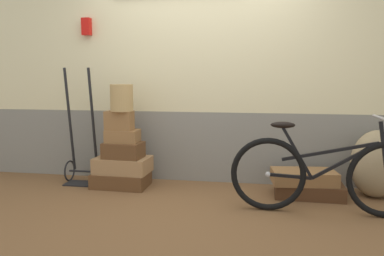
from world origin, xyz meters
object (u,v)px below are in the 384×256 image
suitcase_0 (121,179)px  suitcase_5 (308,189)px  luggage_trolley (82,153)px  suitcase_1 (123,165)px  suitcase_2 (124,150)px  suitcase_4 (119,121)px  wicker_basket (122,98)px  bicycle (325,175)px  suitcase_6 (304,177)px  suitcase_3 (123,136)px  burlap_sack (376,164)px

suitcase_0 → suitcase_5: size_ratio=0.88×
suitcase_5 → luggage_trolley: size_ratio=0.51×
suitcase_1 → suitcase_2: size_ratio=1.43×
suitcase_4 → luggage_trolley: bearing=168.9°
wicker_basket → luggage_trolley: luggage_trolley is taller
suitcase_0 → bicycle: (2.13, -0.52, 0.28)m
suitcase_4 → luggage_trolley: (-0.51, 0.10, -0.41)m
suitcase_6 → wicker_basket: size_ratio=2.17×
suitcase_1 → suitcase_3: bearing=-23.4°
bicycle → suitcase_4: bearing=166.4°
suitcase_0 → bicycle: bicycle is taller
suitcase_0 → suitcase_4: 0.68m
suitcase_1 → burlap_sack: size_ratio=0.86×
suitcase_0 → burlap_sack: burlap_sack is taller
suitcase_5 → wicker_basket: bearing=-178.2°
suitcase_2 → suitcase_3: bearing=122.2°
suitcase_1 → suitcase_2: bearing=-51.5°
suitcase_2 → wicker_basket: wicker_basket is taller
luggage_trolley → burlap_sack: size_ratio=1.92×
bicycle → suitcase_5: bearing=98.1°
suitcase_4 → suitcase_5: 2.17m
suitcase_2 → suitcase_3: suitcase_3 is taller
suitcase_5 → suitcase_2: bearing=-178.0°
suitcase_4 → suitcase_6: size_ratio=0.47×
wicker_basket → suitcase_0: bearing=159.9°
suitcase_0 → suitcase_6: suitcase_6 is taller
suitcase_0 → bicycle: size_ratio=0.36×
suitcase_0 → bicycle: bearing=-12.5°
burlap_sack → wicker_basket: bearing=-177.9°
suitcase_6 → burlap_sack: size_ratio=0.92×
suitcase_4 → wicker_basket: 0.26m
suitcase_0 → luggage_trolley: (-0.52, 0.10, 0.27)m
suitcase_1 → burlap_sack: burlap_sack is taller
suitcase_4 → burlap_sack: (2.74, 0.09, -0.41)m
wicker_basket → burlap_sack: 2.78m
suitcase_4 → suitcase_6: bearing=-1.4°
suitcase_3 → suitcase_4: bearing=-163.2°
bicycle → suitcase_6: bearing=105.2°
suitcase_4 → luggage_trolley: luggage_trolley is taller
suitcase_3 → suitcase_4: size_ratio=1.19×
suitcase_2 → burlap_sack: burlap_sack is taller
suitcase_1 → suitcase_4: bearing=-145.7°
suitcase_2 → bicycle: (2.09, -0.50, -0.06)m
suitcase_4 → luggage_trolley: 0.66m
suitcase_0 → wicker_basket: bearing=-19.0°
suitcase_1 → bicycle: bicycle is taller
suitcase_2 → wicker_basket: 0.59m
suitcase_3 → suitcase_6: 2.01m
suitcase_1 → suitcase_2: 0.18m
suitcase_5 → bicycle: size_ratio=0.40×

